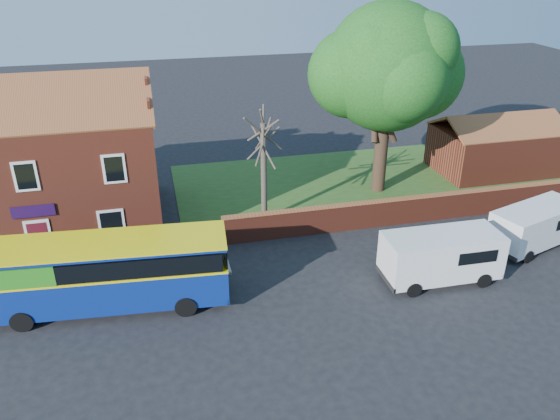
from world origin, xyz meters
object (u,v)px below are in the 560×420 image
object	(u,v)px
van_far	(535,225)
large_tree	(388,70)
bus	(97,271)
van_near	(441,255)

from	to	relation	value
van_far	large_tree	distance (m)	12.04
bus	van_near	world-z (taller)	bus
van_near	van_far	xyz separation A→B (m)	(6.35, 1.75, -0.10)
van_near	large_tree	size ratio (longest dim) A/B	0.47
van_far	bus	bearing A→B (deg)	163.10
van_near	large_tree	bearing A→B (deg)	83.52
large_tree	van_far	bearing A→B (deg)	-61.19
van_near	bus	bearing A→B (deg)	175.34
bus	large_tree	world-z (taller)	large_tree
bus	van_near	size ratio (longest dim) A/B	1.93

